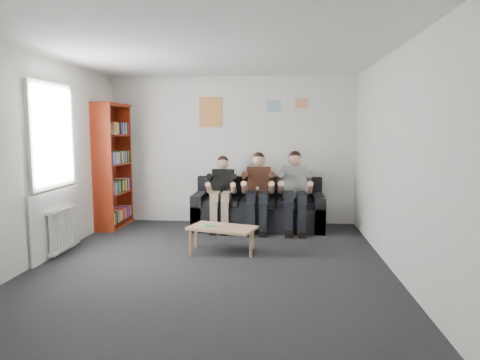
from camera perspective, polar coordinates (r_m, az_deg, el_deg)
The scene contains 14 objects.
room_shell at distance 5.45m, azimuth -3.75°, elevation 2.73°, with size 5.00×5.00×5.00m.
sofa at distance 7.58m, azimuth 2.47°, elevation -4.03°, with size 2.25×0.92×0.87m.
bookshelf at distance 7.89m, azimuth -16.48°, elevation 1.83°, with size 0.33×0.98×2.18m.
coffee_table at distance 6.07m, azimuth -2.37°, elevation -6.64°, with size 0.92×0.51×0.37m.
game_cases at distance 6.05m, azimuth -4.07°, elevation -6.15°, with size 0.18×0.14×0.03m.
person_left at distance 7.38m, azimuth -2.47°, elevation -1.71°, with size 0.37×0.80×1.28m.
person_middle at distance 7.32m, azimuth 2.41°, elevation -1.58°, with size 0.40×0.86×1.34m.
person_right at distance 7.32m, azimuth 7.33°, elevation -1.56°, with size 0.42×0.89×1.37m.
radiator at distance 6.46m, azimuth -22.70°, elevation -6.11°, with size 0.10×0.64×0.60m.
window at distance 6.39m, azimuth -23.56°, elevation -0.12°, with size 0.05×1.30×2.36m.
poster_large at distance 7.96m, azimuth -3.92°, elevation 9.03°, with size 0.42×0.01×0.55m, color gold.
poster_blue at distance 7.87m, azimuth 4.50°, elevation 9.78°, with size 0.25×0.01×0.20m, color #3A8BC5.
poster_pink at distance 7.88m, azimuth 8.20°, elevation 10.09°, with size 0.22×0.01×0.18m, color #C13C7C.
poster_sign at distance 8.08m, azimuth -8.21°, elevation 10.36°, with size 0.20×0.01×0.14m, color silver.
Camera 1 is at (0.83, -5.37, 1.73)m, focal length 32.00 mm.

